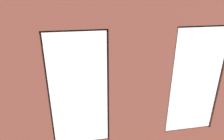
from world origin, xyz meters
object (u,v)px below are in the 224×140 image
(couch_left, at_px, (177,76))
(cup_ceramic, at_px, (103,76))
(remote_silver, at_px, (115,75))
(potted_plant_near_tv, at_px, (36,96))
(remote_black, at_px, (98,77))
(potted_plant_corner_near_left, at_px, (160,53))
(coffee_table, at_px, (104,79))
(tv_flatscreen, at_px, (22,76))
(papasan_chair, at_px, (97,59))
(candle_jar, at_px, (107,78))
(media_console, at_px, (25,93))
(couch_by_window, at_px, (93,127))
(table_plant_small, at_px, (90,77))
(potted_plant_mid_room_small, at_px, (137,70))

(couch_left, height_order, cup_ceramic, couch_left)
(remote_silver, relative_size, potted_plant_near_tv, 0.13)
(remote_black, xyz_separation_m, potted_plant_corner_near_left, (-3.13, -1.86, 0.17))
(couch_left, distance_m, coffee_table, 2.79)
(tv_flatscreen, distance_m, papasan_chair, 3.47)
(couch_left, distance_m, papasan_chair, 3.50)
(coffee_table, xyz_separation_m, candle_jar, (-0.12, 0.12, 0.10))
(media_console, xyz_separation_m, papasan_chair, (-2.60, -2.27, 0.23))
(tv_flatscreen, relative_size, potted_plant_near_tv, 0.81)
(couch_left, bearing_deg, media_console, -88.67)
(remote_silver, height_order, papasan_chair, papasan_chair)
(couch_by_window, distance_m, potted_plant_near_tv, 1.91)
(potted_plant_corner_near_left, bearing_deg, candle_jar, 36.54)
(candle_jar, distance_m, media_console, 2.75)
(remote_black, bearing_deg, coffee_table, 162.18)
(cup_ceramic, relative_size, remote_black, 0.64)
(candle_jar, bearing_deg, papasan_chair, -86.23)
(papasan_chair, bearing_deg, remote_black, 84.45)
(couch_left, bearing_deg, remote_silver, -97.64)
(table_plant_small, relative_size, remote_black, 1.33)
(couch_left, relative_size, potted_plant_corner_near_left, 1.49)
(table_plant_small, height_order, remote_black, table_plant_small)
(couch_left, relative_size, candle_jar, 16.85)
(couch_by_window, height_order, remote_black, couch_by_window)
(media_console, bearing_deg, coffee_table, -173.00)
(couch_by_window, height_order, potted_plant_near_tv, potted_plant_near_tv)
(papasan_chair, bearing_deg, tv_flatscreen, 41.14)
(remote_black, relative_size, remote_silver, 1.00)
(coffee_table, distance_m, tv_flatscreen, 2.68)
(couch_left, bearing_deg, remote_black, -95.34)
(table_plant_small, bearing_deg, remote_silver, -163.44)
(cup_ceramic, xyz_separation_m, media_console, (2.62, 0.32, -0.24))
(tv_flatscreen, relative_size, papasan_chair, 0.87)
(couch_by_window, bearing_deg, papasan_chair, -97.28)
(cup_ceramic, distance_m, potted_plant_mid_room_small, 1.37)
(couch_left, relative_size, potted_plant_near_tv, 1.43)
(couch_left, bearing_deg, potted_plant_near_tv, -76.23)
(remote_black, bearing_deg, tv_flatscreen, 19.82)
(table_plant_small, bearing_deg, papasan_chair, -102.40)
(candle_jar, height_order, table_plant_small, table_plant_small)
(couch_left, distance_m, table_plant_small, 3.26)
(couch_left, xyz_separation_m, potted_plant_corner_near_left, (-0.15, -2.11, 0.27))
(candle_jar, distance_m, remote_black, 0.39)
(couch_left, xyz_separation_m, potted_plant_near_tv, (4.84, 1.23, 0.32))
(potted_plant_near_tv, bearing_deg, cup_ceramic, -146.13)
(couch_by_window, bearing_deg, remote_silver, -110.76)
(cup_ceramic, bearing_deg, media_console, 7.00)
(remote_black, distance_m, media_console, 2.46)
(potted_plant_near_tv, bearing_deg, table_plant_small, -141.55)
(remote_black, bearing_deg, media_console, 19.89)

